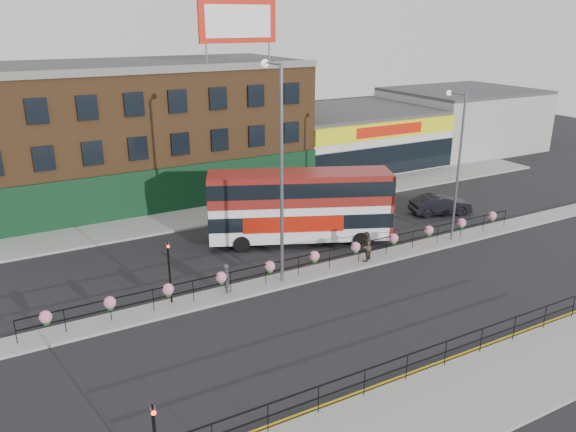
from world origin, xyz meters
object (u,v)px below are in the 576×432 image
double_decker_bus (300,200)px  lamp_column_east (457,155)px  lamp_column_west (279,156)px  pedestrian_a (227,278)px  car (441,205)px  pedestrian_b (366,246)px

double_decker_bus → lamp_column_east: (8.44, -4.32, 2.78)m
lamp_column_east → lamp_column_west: bearing=179.8°
pedestrian_a → lamp_column_east: lamp_column_east is taller
car → lamp_column_west: size_ratio=0.41×
double_decker_bus → pedestrian_a: (-6.85, -4.38, -1.88)m
pedestrian_a → lamp_column_east: size_ratio=0.17×
double_decker_bus → car: size_ratio=2.47×
car → lamp_column_east: lamp_column_east is taller
double_decker_bus → pedestrian_a: size_ratio=7.34×
pedestrian_a → pedestrian_b: 8.52m
car → pedestrian_a: pedestrian_a is taller
double_decker_bus → pedestrian_a: 8.34m
pedestrian_a → lamp_column_west: size_ratio=0.14×
car → pedestrian_a: 18.90m
pedestrian_b → lamp_column_east: 8.16m
double_decker_bus → lamp_column_west: lamp_column_west is taller
lamp_column_east → double_decker_bus: bearing=152.9°
car → lamp_column_east: (-3.15, -4.12, 4.87)m
pedestrian_a → pedestrian_b: size_ratio=0.88×
pedestrian_a → lamp_column_east: bearing=-75.5°
car → lamp_column_east: 7.11m
double_decker_bus → pedestrian_b: (1.67, -4.59, -1.77)m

